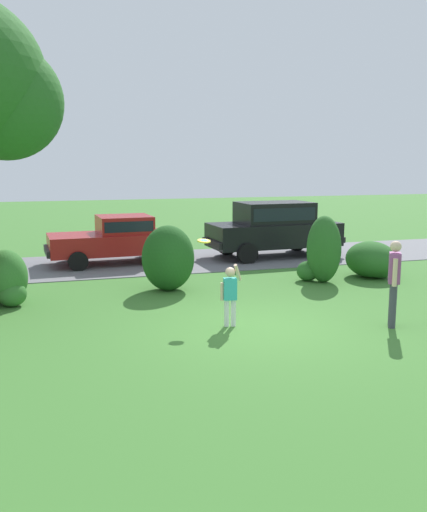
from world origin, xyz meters
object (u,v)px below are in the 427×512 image
object	(u,v)px
child_thrower	(230,291)
frisbee	(204,241)
adult_onlooker	(394,279)
parked_sedan	(118,238)
parked_suv	(274,226)

from	to	relation	value
child_thrower	frisbee	xyz separation A→B (m)	(-0.31, 0.81, 0.92)
adult_onlooker	parked_sedan	bearing A→B (deg)	116.46
parked_suv	child_thrower	distance (m)	8.51
adult_onlooker	frisbee	bearing A→B (deg)	152.53
child_thrower	adult_onlooker	bearing A→B (deg)	-17.29
frisbee	adult_onlooker	xyz separation A→B (m)	(3.42, -1.78, -0.66)
parked_sedan	adult_onlooker	size ratio (longest dim) A/B	2.58
child_thrower	parked_sedan	bearing A→B (deg)	99.08
parked_sedan	child_thrower	size ratio (longest dim) A/B	3.49
adult_onlooker	child_thrower	bearing A→B (deg)	162.71
parked_sedan	parked_suv	xyz separation A→B (m)	(5.36, -0.34, 0.23)
parked_sedan	child_thrower	xyz separation A→B (m)	(1.24, -7.78, -0.13)
parked_sedan	frisbee	bearing A→B (deg)	-82.37
parked_sedan	adult_onlooker	world-z (taller)	adult_onlooker
parked_sedan	child_thrower	bearing A→B (deg)	-80.92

